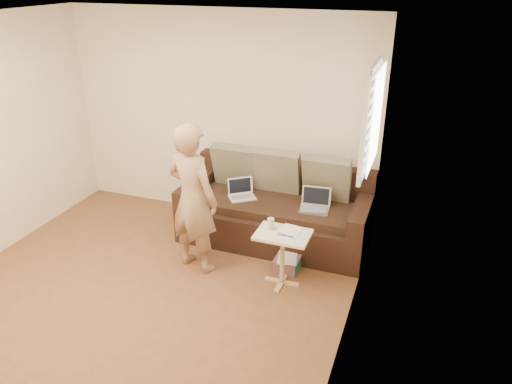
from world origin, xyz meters
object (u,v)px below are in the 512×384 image
Objects in this scene: laptop_white at (242,198)px; drinking_glass at (271,224)px; person at (193,199)px; sofa at (275,208)px; laptop_silver at (314,211)px; side_table at (282,258)px; striped_box at (287,264)px.

laptop_white is 2.52× the size of drinking_glass.
sofa is at bearing -112.29° from person.
drinking_glass is (-0.28, -0.69, 0.13)m from laptop_silver.
side_table is (0.98, 0.01, -0.53)m from person.
person reaches higher than side_table.
laptop_silver is (0.49, -0.09, 0.10)m from sofa.
laptop_silver is at bearing 79.40° from side_table.
laptop_silver is 0.76m from drinking_glass.
sofa is 3.70× the size of side_table.
striped_box is (-0.01, 0.24, -0.21)m from side_table.
sofa is 0.84m from drinking_glass.
person is 13.72× the size of drinking_glass.
laptop_white is 0.86m from person.
drinking_glass is at bearing 164.01° from side_table.
person is at bearing -179.18° from side_table.
laptop_white is at bearing -170.08° from sofa.
sofa is at bearing 119.95° from striped_box.
drinking_glass is at bearing -75.13° from sofa.
side_table is at bearing -86.82° from striped_box.
side_table is 0.39m from drinking_glass.
striped_box is (0.13, 0.20, -0.57)m from drinking_glass.
drinking_glass is (0.60, -0.72, 0.13)m from laptop_white.
side_table is 4.96× the size of drinking_glass.
drinking_glass is (-0.14, 0.04, 0.36)m from side_table.
sofa is 18.33× the size of drinking_glass.
side_table is at bearing -66.96° from sofa.
side_table is at bearing -82.95° from laptop_white.
laptop_silver is 2.75× the size of drinking_glass.
side_table is (0.74, -0.76, -0.22)m from laptop_white.
sofa is 6.66× the size of laptop_silver.
striped_box is at bearing -72.77° from laptop_white.
laptop_white is at bearing 144.39° from striped_box.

